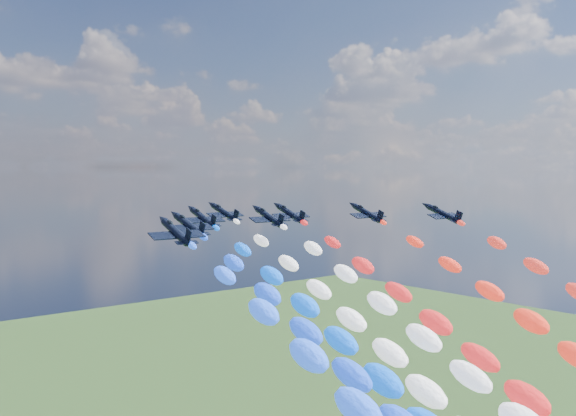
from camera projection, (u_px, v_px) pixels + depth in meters
jet_0 at (176, 232)px, 106.23m from camera, size 9.49×12.41×6.40m
jet_1 at (189, 225)px, 118.85m from camera, size 8.97×12.04×6.40m
jet_2 at (202, 218)px, 136.40m from camera, size 9.04×12.09×6.40m
jet_3 at (269, 217)px, 138.40m from camera, size 9.10×12.14×6.40m
jet_4 at (224, 212)px, 151.60m from camera, size 9.47×12.40×6.40m
jet_5 at (290, 213)px, 148.62m from camera, size 8.85×11.96×6.40m
jet_6 at (367, 213)px, 149.64m from camera, size 9.19×12.20×6.40m
jet_7 at (443, 214)px, 147.60m from camera, size 8.74×11.87×6.40m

